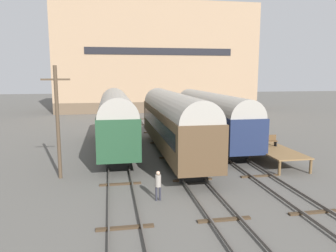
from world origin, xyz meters
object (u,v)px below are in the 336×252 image
(train_car_navy, at_px, (211,115))
(bench, at_px, (268,140))
(utility_pole, at_px, (58,121))
(person_worker, at_px, (158,183))
(train_car_brown, at_px, (173,120))
(train_car_green, at_px, (116,117))

(train_car_navy, xyz_separation_m, bench, (2.68, -6.81, -1.28))
(utility_pole, bearing_deg, person_worker, -40.78)
(bench, relative_size, person_worker, 0.84)
(utility_pole, bearing_deg, train_car_navy, 33.82)
(train_car_navy, bearing_deg, train_car_brown, -137.23)
(train_car_navy, height_order, utility_pole, utility_pole)
(train_car_brown, height_order, person_worker, train_car_brown)
(train_car_green, height_order, utility_pole, utility_pole)
(train_car_green, distance_m, utility_pole, 8.50)
(utility_pole, bearing_deg, train_car_brown, 27.96)
(train_car_navy, height_order, train_car_brown, train_car_brown)
(bench, relative_size, utility_pole, 0.19)
(train_car_green, bearing_deg, train_car_brown, -32.62)
(train_car_brown, bearing_deg, utility_pole, -152.04)
(bench, bearing_deg, train_car_brown, 161.14)
(train_car_brown, distance_m, person_worker, 10.15)
(train_car_navy, bearing_deg, person_worker, -117.93)
(train_car_green, height_order, bench, train_car_green)
(bench, distance_m, person_worker, 12.28)
(bench, bearing_deg, train_car_green, 155.42)
(train_car_navy, distance_m, person_worker, 15.81)
(bench, distance_m, utility_pole, 16.16)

